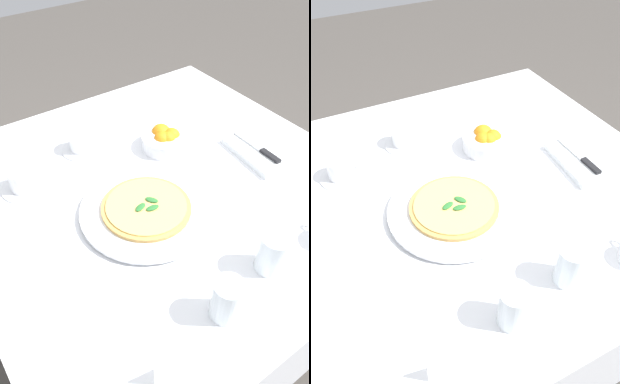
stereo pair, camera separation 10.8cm
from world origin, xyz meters
The scene contains 12 objects.
ground_plane centered at (0.00, 0.00, 0.00)m, with size 8.00×8.00×0.00m, color #4C4742.
dining_table centered at (0.00, 0.00, 0.62)m, with size 1.13×1.13×0.75m.
pizza_plate centered at (-0.08, 0.11, 0.76)m, with size 0.36×0.36×0.02m.
pizza centered at (-0.08, 0.11, 0.78)m, with size 0.24×0.24×0.02m.
coffee_cup_back_corner centered at (0.28, 0.11, 0.78)m, with size 0.13×0.13×0.07m.
coffee_cup_center_back centered at (0.20, 0.34, 0.78)m, with size 0.13×0.13×0.07m.
water_glass_right_edge centered at (-0.42, 0.14, 0.80)m, with size 0.07×0.07×0.10m.
water_glass_far_right centered at (-0.39, -0.03, 0.80)m, with size 0.07×0.07×0.10m.
napkin_folded centered at (-0.07, -0.33, 0.76)m, with size 0.23×0.15×0.02m.
dinner_knife centered at (-0.06, -0.33, 0.78)m, with size 0.20×0.03×0.01m.
citrus_bowl centered at (0.14, -0.11, 0.78)m, with size 0.15×0.15×0.07m.
menu_card centered at (-0.46, 0.30, 0.78)m, with size 0.02×0.09×0.06m.
Camera 2 is at (-0.75, 0.42, 1.50)m, focal length 36.69 mm.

